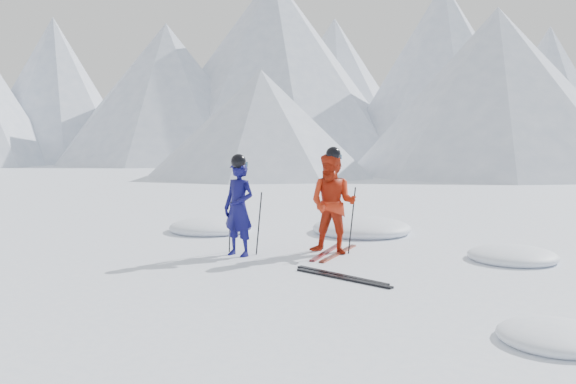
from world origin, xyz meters
The scene contains 12 objects.
ground centered at (0.00, 0.00, 0.00)m, with size 160.00×160.00×0.00m, color white.
skier_blue centered at (-2.39, -0.02, 0.83)m, with size 0.60×0.40×1.65m, color #0E0C4D.
skier_red centered at (-1.09, 1.00, 0.89)m, with size 0.86×0.67×1.77m, color red.
pole_blue_left centered at (-2.69, 0.13, 0.55)m, with size 0.02×0.02×1.10m, color black.
pole_blue_right centered at (-2.14, 0.23, 0.55)m, with size 0.02×0.02×1.10m, color black.
pole_red_left centered at (-1.39, 1.25, 0.59)m, with size 0.02×0.02×1.18m, color black.
pole_red_right centered at (-0.79, 1.15, 0.59)m, with size 0.02×0.02×1.18m, color black.
ski_worn_left centered at (-1.21, 1.00, 0.01)m, with size 0.09×1.70×0.03m, color black.
ski_worn_right centered at (-0.97, 1.00, 0.01)m, with size 0.09×1.70×0.03m, color black.
ski_loose_a centered at (-0.18, -0.51, 0.01)m, with size 0.09×1.70×0.03m, color black.
ski_loose_b centered at (-0.08, -0.66, 0.01)m, with size 0.09×1.70×0.03m, color black.
snow_lumps centered at (-1.57, 2.29, 0.00)m, with size 8.96×6.98×0.46m.
Camera 1 is at (3.75, -8.48, 2.06)m, focal length 38.00 mm.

